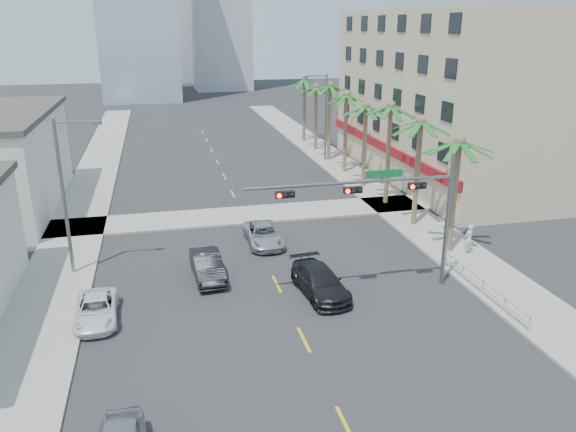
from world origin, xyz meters
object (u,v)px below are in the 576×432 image
object	(u,v)px
traffic_signal_mast	(393,201)
car_lane_center	(263,235)
car_lane_left	(207,266)
pedestrian	(469,239)
car_lane_right	(320,282)
car_parked_far	(96,310)

from	to	relation	value
traffic_signal_mast	car_lane_center	xyz separation A→B (m)	(-5.36, 8.17, -4.41)
car_lane_left	pedestrian	world-z (taller)	pedestrian
car_lane_left	car_lane_right	xyz separation A→B (m)	(5.66, -3.40, -0.01)
traffic_signal_mast	car_parked_far	distance (m)	15.83
car_lane_left	car_lane_right	size ratio (longest dim) A/B	0.89
car_lane_right	traffic_signal_mast	bearing A→B (deg)	-11.00
pedestrian	car_lane_left	bearing A→B (deg)	-22.35
car_lane_left	pedestrian	bearing A→B (deg)	-4.57
car_parked_far	pedestrian	world-z (taller)	pedestrian
car_lane_center	pedestrian	distance (m)	13.01
pedestrian	car_lane_right	bearing A→B (deg)	-4.89
car_lane_left	pedestrian	distance (m)	16.18
traffic_signal_mast	car_lane_right	xyz separation A→B (m)	(-3.78, 0.33, -4.33)
car_parked_far	car_lane_left	xyz separation A→B (m)	(5.74, 3.68, 0.15)
car_lane_right	pedestrian	bearing A→B (deg)	10.20
traffic_signal_mast	car_lane_right	bearing A→B (deg)	175.05
car_lane_center	car_lane_right	world-z (taller)	car_lane_right
car_parked_far	car_lane_right	xyz separation A→B (m)	(11.40, 0.27, 0.14)
traffic_signal_mast	car_parked_far	world-z (taller)	traffic_signal_mast
car_lane_center	car_lane_right	distance (m)	8.00
car_lane_right	pedestrian	distance (m)	10.95
car_lane_center	pedestrian	size ratio (longest dim) A/B	2.49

